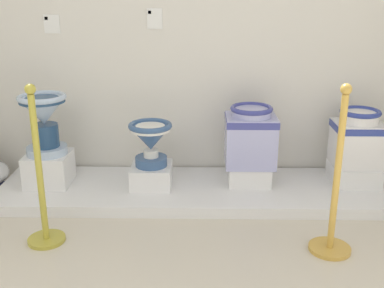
{
  "coord_description": "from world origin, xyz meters",
  "views": [
    {
      "loc": [
        1.85,
        -0.79,
        1.52
      ],
      "look_at": [
        1.79,
        2.52,
        0.42
      ],
      "focal_mm": 44.18,
      "sensor_mm": 36.0,
      "label": 1
    }
  ],
  "objects_px": {
    "plinth_block_pale_glazed": "(249,173)",
    "antique_toilet_broad_patterned": "(358,137)",
    "antique_toilet_central_ornate": "(44,117)",
    "plinth_block_slender_white": "(152,175)",
    "antique_toilet_slender_white": "(151,138)",
    "info_placard_first": "(52,24)",
    "antique_toilet_pale_glazed": "(251,134)",
    "stanchion_post_near_right": "(334,204)",
    "plinth_block_broad_patterned": "(353,173)",
    "stanchion_post_near_left": "(42,194)",
    "plinth_block_central_ornate": "(49,169)",
    "info_placard_second": "(155,18)"
  },
  "relations": [
    {
      "from": "antique_toilet_slender_white",
      "to": "info_placard_first",
      "type": "relative_size",
      "value": 2.36
    },
    {
      "from": "antique_toilet_central_ornate",
      "to": "plinth_block_slender_white",
      "type": "distance_m",
      "value": 0.91
    },
    {
      "from": "antique_toilet_slender_white",
      "to": "info_placard_second",
      "type": "xyz_separation_m",
      "value": [
        0.01,
        0.4,
        0.84
      ]
    },
    {
      "from": "antique_toilet_pale_glazed",
      "to": "plinth_block_broad_patterned",
      "type": "bearing_deg",
      "value": 1.73
    },
    {
      "from": "plinth_block_slender_white",
      "to": "plinth_block_pale_glazed",
      "type": "bearing_deg",
      "value": 5.29
    },
    {
      "from": "antique_toilet_central_ornate",
      "to": "antique_toilet_slender_white",
      "type": "height_order",
      "value": "antique_toilet_central_ornate"
    },
    {
      "from": "plinth_block_slender_white",
      "to": "antique_toilet_broad_patterned",
      "type": "bearing_deg",
      "value": 3.44
    },
    {
      "from": "plinth_block_slender_white",
      "to": "stanchion_post_near_left",
      "type": "height_order",
      "value": "stanchion_post_near_left"
    },
    {
      "from": "antique_toilet_pale_glazed",
      "to": "stanchion_post_near_right",
      "type": "relative_size",
      "value": 0.45
    },
    {
      "from": "stanchion_post_near_right",
      "to": "antique_toilet_slender_white",
      "type": "bearing_deg",
      "value": 145.84
    },
    {
      "from": "plinth_block_slender_white",
      "to": "plinth_block_broad_patterned",
      "type": "relative_size",
      "value": 0.9
    },
    {
      "from": "antique_toilet_central_ornate",
      "to": "stanchion_post_near_left",
      "type": "relative_size",
      "value": 0.45
    },
    {
      "from": "plinth_block_central_ornate",
      "to": "stanchion_post_near_right",
      "type": "relative_size",
      "value": 0.32
    },
    {
      "from": "antique_toilet_slender_white",
      "to": "antique_toilet_pale_glazed",
      "type": "xyz_separation_m",
      "value": [
        0.75,
        0.07,
        0.02
      ]
    },
    {
      "from": "plinth_block_slender_white",
      "to": "antique_toilet_broad_patterned",
      "type": "xyz_separation_m",
      "value": [
        1.55,
        0.09,
        0.29
      ]
    },
    {
      "from": "antique_toilet_slender_white",
      "to": "antique_toilet_broad_patterned",
      "type": "height_order",
      "value": "antique_toilet_broad_patterned"
    },
    {
      "from": "antique_toilet_slender_white",
      "to": "info_placard_first",
      "type": "xyz_separation_m",
      "value": [
        -0.78,
        0.4,
        0.79
      ]
    },
    {
      "from": "antique_toilet_central_ornate",
      "to": "stanchion_post_near_right",
      "type": "bearing_deg",
      "value": -22.48
    },
    {
      "from": "info_placard_first",
      "to": "info_placard_second",
      "type": "relative_size",
      "value": 0.91
    },
    {
      "from": "antique_toilet_central_ornate",
      "to": "info_placard_first",
      "type": "bearing_deg",
      "value": 89.05
    },
    {
      "from": "antique_toilet_slender_white",
      "to": "stanchion_post_near_left",
      "type": "bearing_deg",
      "value": -129.97
    },
    {
      "from": "info_placard_first",
      "to": "stanchion_post_near_right",
      "type": "relative_size",
      "value": 0.14
    },
    {
      "from": "plinth_block_pale_glazed",
      "to": "antique_toilet_broad_patterned",
      "type": "distance_m",
      "value": 0.86
    },
    {
      "from": "antique_toilet_central_ornate",
      "to": "plinth_block_slender_white",
      "type": "bearing_deg",
      "value": -1.37
    },
    {
      "from": "antique_toilet_central_ornate",
      "to": "antique_toilet_broad_patterned",
      "type": "xyz_separation_m",
      "value": [
        2.34,
        0.07,
        -0.16
      ]
    },
    {
      "from": "antique_toilet_broad_patterned",
      "to": "info_placard_first",
      "type": "xyz_separation_m",
      "value": [
        -2.33,
        0.3,
        0.8
      ]
    },
    {
      "from": "plinth_block_central_ornate",
      "to": "stanchion_post_near_left",
      "type": "relative_size",
      "value": 0.32
    },
    {
      "from": "stanchion_post_near_left",
      "to": "info_placard_first",
      "type": "bearing_deg",
      "value": 99.49
    },
    {
      "from": "info_placard_first",
      "to": "stanchion_post_near_right",
      "type": "bearing_deg",
      "value": -31.36
    },
    {
      "from": "plinth_block_slender_white",
      "to": "plinth_block_broad_patterned",
      "type": "height_order",
      "value": "plinth_block_slender_white"
    },
    {
      "from": "info_placard_first",
      "to": "antique_toilet_broad_patterned",
      "type": "bearing_deg",
      "value": -7.37
    },
    {
      "from": "antique_toilet_slender_white",
      "to": "plinth_block_broad_patterned",
      "type": "height_order",
      "value": "antique_toilet_slender_white"
    },
    {
      "from": "antique_toilet_broad_patterned",
      "to": "stanchion_post_near_left",
      "type": "bearing_deg",
      "value": -159.51
    },
    {
      "from": "antique_toilet_central_ornate",
      "to": "antique_toilet_broad_patterned",
      "type": "relative_size",
      "value": 1.05
    },
    {
      "from": "plinth_block_central_ornate",
      "to": "plinth_block_slender_white",
      "type": "relative_size",
      "value": 1.02
    },
    {
      "from": "antique_toilet_slender_white",
      "to": "plinth_block_pale_glazed",
      "type": "bearing_deg",
      "value": 5.29
    },
    {
      "from": "plinth_block_central_ornate",
      "to": "antique_toilet_central_ornate",
      "type": "xyz_separation_m",
      "value": [
        0.0,
        0.0,
        0.41
      ]
    },
    {
      "from": "antique_toilet_pale_glazed",
      "to": "stanchion_post_near_right",
      "type": "xyz_separation_m",
      "value": [
        0.41,
        -0.85,
        -0.16
      ]
    },
    {
      "from": "antique_toilet_central_ornate",
      "to": "antique_toilet_slender_white",
      "type": "relative_size",
      "value": 1.37
    },
    {
      "from": "plinth_block_slender_white",
      "to": "stanchion_post_near_right",
      "type": "relative_size",
      "value": 0.31
    },
    {
      "from": "antique_toilet_pale_glazed",
      "to": "info_placard_first",
      "type": "distance_m",
      "value": 1.74
    },
    {
      "from": "plinth_block_central_ornate",
      "to": "info_placard_first",
      "type": "xyz_separation_m",
      "value": [
        0.01,
        0.38,
        1.05
      ]
    },
    {
      "from": "plinth_block_broad_patterned",
      "to": "stanchion_post_near_left",
      "type": "height_order",
      "value": "stanchion_post_near_left"
    },
    {
      "from": "plinth_block_pale_glazed",
      "to": "antique_toilet_pale_glazed",
      "type": "distance_m",
      "value": 0.31
    },
    {
      "from": "antique_toilet_broad_patterned",
      "to": "stanchion_post_near_right",
      "type": "bearing_deg",
      "value": -114.31
    },
    {
      "from": "plinth_block_slender_white",
      "to": "plinth_block_pale_glazed",
      "type": "height_order",
      "value": "plinth_block_slender_white"
    },
    {
      "from": "info_placard_first",
      "to": "info_placard_second",
      "type": "xyz_separation_m",
      "value": [
        0.79,
        0.0,
        0.04
      ]
    },
    {
      "from": "antique_toilet_slender_white",
      "to": "info_placard_first",
      "type": "bearing_deg",
      "value": 153.12
    },
    {
      "from": "antique_toilet_pale_glazed",
      "to": "antique_toilet_broad_patterned",
      "type": "height_order",
      "value": "antique_toilet_pale_glazed"
    },
    {
      "from": "antique_toilet_pale_glazed",
      "to": "info_placard_second",
      "type": "xyz_separation_m",
      "value": [
        -0.73,
        0.33,
        0.82
      ]
    }
  ]
}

